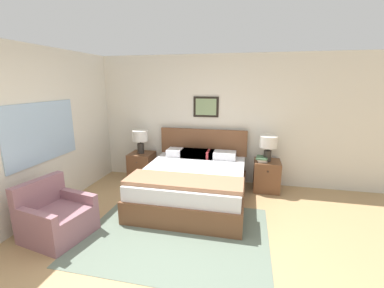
{
  "coord_description": "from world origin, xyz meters",
  "views": [
    {
      "loc": [
        0.83,
        -2.36,
        2.06
      ],
      "look_at": [
        -0.05,
        1.56,
        1.09
      ],
      "focal_mm": 24.0,
      "sensor_mm": 36.0,
      "label": 1
    }
  ],
  "objects_px": {
    "bed": "(193,183)",
    "nightstand_by_door": "(267,175)",
    "armchair": "(56,218)",
    "nightstand_near_window": "(142,166)",
    "table_lamp_near_window": "(140,138)",
    "table_lamp_by_door": "(268,144)"
  },
  "relations": [
    {
      "from": "bed",
      "to": "armchair",
      "type": "bearing_deg",
      "value": -137.19
    },
    {
      "from": "nightstand_by_door",
      "to": "table_lamp_by_door",
      "type": "xyz_separation_m",
      "value": [
        -0.01,
        -0.01,
        0.63
      ]
    },
    {
      "from": "bed",
      "to": "nightstand_near_window",
      "type": "xyz_separation_m",
      "value": [
        -1.29,
        0.75,
        -0.03
      ]
    },
    {
      "from": "nightstand_near_window",
      "to": "table_lamp_by_door",
      "type": "height_order",
      "value": "table_lamp_by_door"
    },
    {
      "from": "armchair",
      "to": "nightstand_by_door",
      "type": "distance_m",
      "value": 3.64
    },
    {
      "from": "table_lamp_by_door",
      "to": "armchair",
      "type": "bearing_deg",
      "value": -142.44
    },
    {
      "from": "table_lamp_by_door",
      "to": "bed",
      "type": "bearing_deg",
      "value": -150.13
    },
    {
      "from": "table_lamp_near_window",
      "to": "bed",
      "type": "bearing_deg",
      "value": -29.66
    },
    {
      "from": "nightstand_near_window",
      "to": "table_lamp_by_door",
      "type": "relative_size",
      "value": 1.2
    },
    {
      "from": "nightstand_near_window",
      "to": "armchair",
      "type": "bearing_deg",
      "value": -97.62
    },
    {
      "from": "table_lamp_by_door",
      "to": "table_lamp_near_window",
      "type": "bearing_deg",
      "value": 180.0
    },
    {
      "from": "bed",
      "to": "nightstand_by_door",
      "type": "bearing_deg",
      "value": 30.05
    },
    {
      "from": "nightstand_near_window",
      "to": "table_lamp_near_window",
      "type": "distance_m",
      "value": 0.63
    },
    {
      "from": "bed",
      "to": "table_lamp_by_door",
      "type": "height_order",
      "value": "bed"
    },
    {
      "from": "nightstand_by_door",
      "to": "bed",
      "type": "bearing_deg",
      "value": -149.95
    },
    {
      "from": "nightstand_by_door",
      "to": "table_lamp_near_window",
      "type": "distance_m",
      "value": 2.67
    },
    {
      "from": "nightstand_near_window",
      "to": "table_lamp_near_window",
      "type": "bearing_deg",
      "value": -107.35
    },
    {
      "from": "bed",
      "to": "armchair",
      "type": "xyz_separation_m",
      "value": [
        -1.59,
        -1.47,
        -0.06
      ]
    },
    {
      "from": "bed",
      "to": "table_lamp_near_window",
      "type": "height_order",
      "value": "bed"
    },
    {
      "from": "armchair",
      "to": "nightstand_by_door",
      "type": "bearing_deg",
      "value": 137.99
    },
    {
      "from": "nightstand_by_door",
      "to": "table_lamp_by_door",
      "type": "height_order",
      "value": "table_lamp_by_door"
    },
    {
      "from": "armchair",
      "to": "nightstand_by_door",
      "type": "height_order",
      "value": "armchair"
    }
  ]
}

